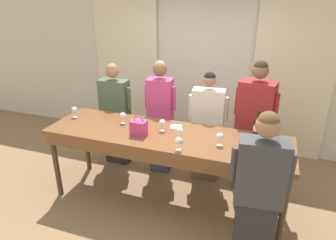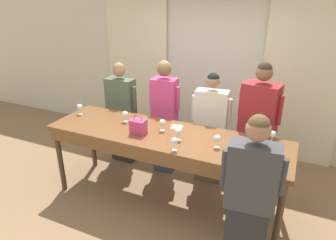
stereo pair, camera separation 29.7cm
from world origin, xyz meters
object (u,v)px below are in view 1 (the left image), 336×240
(handbag, at_px, (139,127))
(guest_olive_jacket, at_px, (116,114))
(wine_bottle, at_px, (257,126))
(wine_glass_front_mid, at_px, (123,116))
(guest_striped_shirt, at_px, (253,128))
(guest_pink_top, at_px, (160,117))
(tasting_bar, at_px, (165,141))
(wine_glass_front_right, at_px, (272,130))
(wine_glass_front_left, at_px, (178,141))
(host_pouring, at_px, (258,194))
(wine_glass_center_right, at_px, (180,131))
(wine_glass_center_mid, at_px, (74,110))
(guest_cream_sweater, at_px, (207,127))
(wine_glass_back_left, at_px, (220,137))
(wine_glass_center_left, at_px, (162,123))

(handbag, height_order, guest_olive_jacket, guest_olive_jacket)
(wine_bottle, bearing_deg, guest_olive_jacket, 170.35)
(handbag, xyz_separation_m, wine_glass_front_mid, (-0.34, 0.25, 0.01))
(wine_bottle, bearing_deg, guest_striped_shirt, 98.12)
(handbag, xyz_separation_m, guest_pink_top, (-0.04, 0.85, -0.20))
(tasting_bar, height_order, wine_glass_front_right, wine_glass_front_right)
(guest_olive_jacket, relative_size, guest_pink_top, 0.95)
(wine_glass_front_left, distance_m, guest_pink_top, 1.24)
(host_pouring, bearing_deg, wine_glass_center_right, 148.10)
(handbag, xyz_separation_m, guest_striped_shirt, (1.30, 0.85, -0.17))
(wine_glass_center_mid, xyz_separation_m, guest_olive_jacket, (0.27, 0.64, -0.28))
(wine_glass_front_mid, xyz_separation_m, guest_pink_top, (0.30, 0.60, -0.21))
(wine_glass_front_left, bearing_deg, guest_olive_jacket, 142.28)
(wine_glass_front_right, relative_size, guest_cream_sweater, 0.09)
(handbag, height_order, wine_glass_back_left, handbag)
(wine_glass_front_mid, height_order, host_pouring, host_pouring)
(handbag, relative_size, host_pouring, 0.15)
(wine_glass_back_left, relative_size, guest_olive_jacket, 0.09)
(wine_glass_front_right, bearing_deg, wine_glass_center_left, -170.37)
(wine_bottle, bearing_deg, wine_glass_front_mid, -171.99)
(handbag, distance_m, wine_glass_front_mid, 0.42)
(wine_glass_front_left, distance_m, wine_glass_front_mid, 1.02)
(guest_olive_jacket, bearing_deg, wine_bottle, -9.65)
(wine_glass_front_mid, relative_size, guest_cream_sweater, 0.09)
(handbag, height_order, wine_glass_front_right, handbag)
(wine_glass_center_left, bearing_deg, wine_glass_back_left, -11.18)
(host_pouring, bearing_deg, wine_glass_center_mid, 163.19)
(wine_bottle, xyz_separation_m, handbag, (-1.35, -0.48, -0.02))
(wine_bottle, xyz_separation_m, wine_glass_back_left, (-0.37, -0.44, -0.01))
(wine_bottle, bearing_deg, host_pouring, -83.91)
(wine_glass_front_right, distance_m, wine_glass_center_mid, 2.60)
(wine_glass_front_left, relative_size, wine_glass_back_left, 1.00)
(tasting_bar, height_order, host_pouring, host_pouring)
(tasting_bar, bearing_deg, host_pouring, -29.60)
(handbag, bearing_deg, wine_glass_front_left, -20.19)
(wine_glass_front_mid, distance_m, wine_glass_center_mid, 0.73)
(wine_bottle, xyz_separation_m, wine_glass_front_mid, (-1.69, -0.24, -0.01))
(wine_glass_center_mid, height_order, guest_cream_sweater, guest_cream_sweater)
(wine_glass_front_mid, bearing_deg, wine_glass_front_right, 5.15)
(wine_bottle, height_order, wine_glass_front_right, wine_bottle)
(wine_bottle, relative_size, wine_glass_front_left, 2.04)
(wine_glass_front_mid, distance_m, wine_glass_front_right, 1.87)
(wine_glass_back_left, bearing_deg, guest_pink_top, 141.82)
(wine_bottle, relative_size, guest_cream_sweater, 0.19)
(wine_glass_front_left, xyz_separation_m, host_pouring, (0.89, -0.34, -0.24))
(guest_pink_top, xyz_separation_m, guest_striped_shirt, (1.34, -0.00, 0.03))
(wine_glass_front_mid, bearing_deg, wine_glass_center_left, -5.07)
(wine_glass_front_left, bearing_deg, tasting_bar, 130.59)
(wine_bottle, distance_m, wine_glass_front_mid, 1.71)
(wine_glass_front_mid, bearing_deg, wine_glass_center_mid, -177.29)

